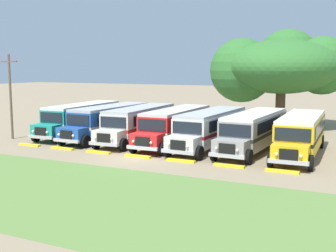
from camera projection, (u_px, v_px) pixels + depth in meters
name	position (u px, v px, depth m)	size (l,w,h in m)	color
ground_plane	(134.00, 159.00, 29.48)	(220.00, 220.00, 0.00)	#937F60
foreground_grass_strip	(52.00, 189.00, 22.12)	(80.00, 10.91, 0.01)	olive
parked_bus_slot_0	(82.00, 118.00, 39.82)	(3.10, 10.89, 2.82)	teal
parked_bus_slot_1	(109.00, 120.00, 37.98)	(2.84, 10.86, 2.82)	#23519E
parked_bus_slot_2	(139.00, 122.00, 36.69)	(3.15, 10.90, 2.82)	silver
parked_bus_slot_3	(176.00, 124.00, 35.08)	(2.88, 10.86, 2.82)	red
parked_bus_slot_4	(211.00, 127.00, 33.58)	(2.95, 10.87, 2.82)	silver
parked_bus_slot_5	(254.00, 129.00, 32.31)	(3.03, 10.88, 2.82)	#9E9993
parked_bus_slot_6	(301.00, 133.00, 30.67)	(3.04, 10.89, 2.82)	yellow
curb_wheelstop_0	(30.00, 145.00, 34.26)	(2.00, 0.36, 0.15)	yellow
curb_wheelstop_1	(62.00, 148.00, 32.82)	(2.00, 0.36, 0.15)	yellow
curb_wheelstop_2	(98.00, 152.00, 31.38)	(2.00, 0.36, 0.15)	yellow
curb_wheelstop_3	(138.00, 156.00, 29.94)	(2.00, 0.36, 0.15)	yellow
curb_wheelstop_4	(181.00, 161.00, 28.50)	(2.00, 0.36, 0.15)	yellow
curb_wheelstop_5	(229.00, 166.00, 27.06)	(2.00, 0.36, 0.15)	yellow
curb_wheelstop_6	(282.00, 171.00, 25.62)	(2.00, 0.36, 0.15)	yellow
broad_shade_tree	(281.00, 66.00, 44.80)	(13.95, 12.53, 10.29)	brown
utility_pole	(10.00, 94.00, 37.06)	(1.80, 0.20, 7.27)	brown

